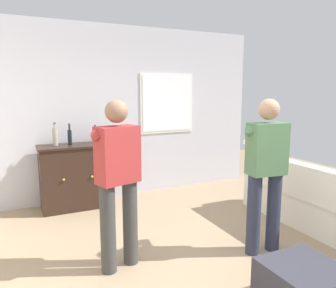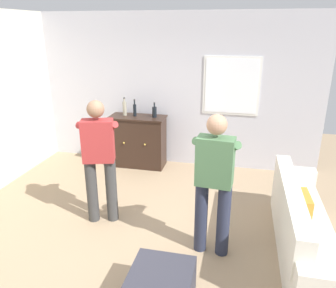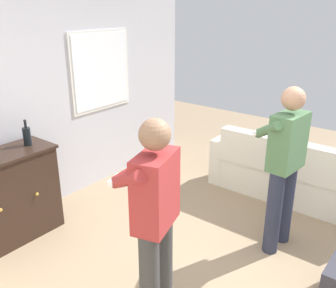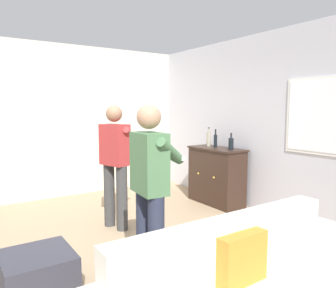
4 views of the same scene
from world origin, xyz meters
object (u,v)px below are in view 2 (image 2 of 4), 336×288
(couch, at_px, (301,230))
(sideboard_cabinet, at_px, (138,141))
(person_standing_right, at_px, (214,179))
(bottle_wine_green, at_px, (135,110))
(bottle_spirits_clear, at_px, (154,112))
(person_standing_left, at_px, (99,156))
(ottoman, at_px, (161,288))
(bottle_liquor_amber, at_px, (125,108))

(couch, xyz_separation_m, sideboard_cabinet, (-2.63, 2.12, 0.16))
(sideboard_cabinet, relative_size, person_standing_right, 0.62)
(bottle_wine_green, distance_m, bottle_spirits_clear, 0.38)
(sideboard_cabinet, relative_size, person_standing_left, 0.62)
(couch, distance_m, ottoman, 1.77)
(bottle_wine_green, bearing_deg, ottoman, -68.19)
(couch, bearing_deg, sideboard_cabinet, 141.06)
(sideboard_cabinet, bearing_deg, couch, -38.94)
(ottoman, bearing_deg, sideboard_cabinet, 111.09)
(bottle_spirits_clear, relative_size, ottoman, 0.47)
(couch, relative_size, bottle_wine_green, 7.35)
(person_standing_left, bearing_deg, bottle_spirits_clear, 83.24)
(couch, xyz_separation_m, person_standing_right, (-1.01, -0.15, 0.61))
(bottle_wine_green, height_order, person_standing_right, person_standing_right)
(person_standing_left, bearing_deg, person_standing_right, -13.17)
(sideboard_cabinet, xyz_separation_m, person_standing_left, (0.09, -1.92, 0.45))
(sideboard_cabinet, height_order, person_standing_right, person_standing_right)
(person_standing_right, bearing_deg, sideboard_cabinet, 125.38)
(couch, height_order, bottle_liquor_amber, bottle_liquor_amber)
(bottle_liquor_amber, height_order, person_standing_right, person_standing_right)
(sideboard_cabinet, height_order, bottle_liquor_amber, bottle_liquor_amber)
(person_standing_left, bearing_deg, ottoman, -48.35)
(bottle_liquor_amber, bearing_deg, couch, -36.82)
(couch, height_order, person_standing_left, person_standing_left)
(sideboard_cabinet, xyz_separation_m, bottle_wine_green, (-0.05, 0.02, 0.61))
(couch, distance_m, bottle_spirits_clear, 3.23)
(couch, bearing_deg, person_standing_left, 175.45)
(ottoman, xyz_separation_m, person_standing_left, (-1.14, 1.28, 0.74))
(couch, height_order, bottle_wine_green, bottle_wine_green)
(ottoman, bearing_deg, person_standing_left, 131.65)
(bottle_spirits_clear, distance_m, person_standing_left, 1.95)
(ottoman, bearing_deg, bottle_liquor_amber, 114.71)
(bottle_wine_green, height_order, bottle_liquor_amber, bottle_liquor_amber)
(bottle_spirits_clear, distance_m, person_standing_right, 2.64)
(bottle_liquor_amber, xyz_separation_m, ottoman, (1.49, -3.24, -0.91))
(sideboard_cabinet, relative_size, bottle_spirits_clear, 3.76)
(person_standing_left, bearing_deg, couch, -4.55)
(ottoman, distance_m, person_standing_right, 1.25)
(bottle_liquor_amber, distance_m, ottoman, 3.68)
(sideboard_cabinet, distance_m, bottle_spirits_clear, 0.67)
(sideboard_cabinet, distance_m, person_standing_right, 2.83)
(person_standing_right, bearing_deg, ottoman, -112.39)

